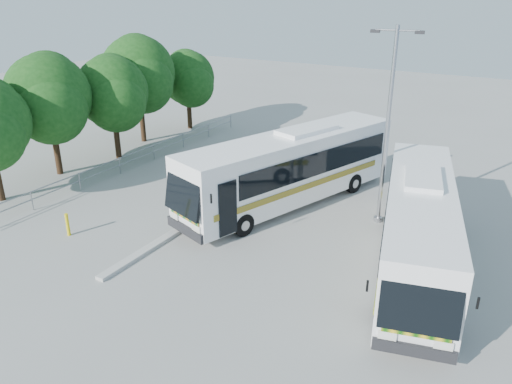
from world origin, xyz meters
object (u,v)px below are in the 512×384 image
Objects in this scene: tree_far_b at (49,97)px; tree_far_e at (188,78)px; tree_far_d at (139,73)px; bollard at (68,225)px; lamppost at (388,120)px; tree_far_c at (113,92)px; coach_adjacent at (418,225)px; coach_main at (290,167)px.

tree_far_b is 1.17× the size of tree_far_e.
tree_far_d is 6.96× the size of bollard.
tree_far_b reaches higher than bollard.
lamppost is (18.46, -4.45, 0.06)m from tree_far_d.
tree_far_c is 20.29m from coach_adjacent.
coach_main is at bearing 12.22° from tree_far_b.
tree_far_c is at bearing 154.71° from coach_adjacent.
lamppost is at bearing -13.54° from tree_far_d.
coach_main is (12.71, -0.95, -2.30)m from tree_far_c.
tree_far_e is at bearing 110.18° from bollard.
tree_far_d is at bearing -98.63° from tree_far_e.
coach_adjacent is (19.73, -4.04, -2.45)m from tree_far_c.
tree_far_c is (0.89, 3.90, -0.31)m from tree_far_b.
tree_far_e is at bearing 135.12° from coach_adjacent.
tree_far_b is 0.58× the size of coach_adjacent.
tree_far_c reaches higher than tree_far_e.
tree_far_e is (0.39, 12.10, -0.68)m from tree_far_b.
bollard is (-11.42, -8.34, -4.35)m from lamppost.
tree_far_b is 7.61m from tree_far_d.
coach_main is at bearing -34.70° from tree_far_e.
lamppost is at bearing -2.47° from tree_far_c.
coach_adjacent is at bearing -63.24° from lamppost.
coach_adjacent is at bearing -5.06° from coach_main.
coach_adjacent is at bearing -31.16° from tree_far_e.
tree_far_e is at bearing 88.17° from tree_far_b.
tree_far_e is at bearing 143.28° from lamppost.
bollard is (7.04, -12.79, -4.29)m from tree_far_d.
tree_far_c is at bearing 77.09° from tree_far_b.
lamppost reaches higher than tree_far_d.
lamppost is at bearing -26.71° from tree_far_e.
tree_far_e is at bearing 93.54° from tree_far_c.
coach_main is 7.67m from coach_adjacent.
tree_far_c is at bearing 122.76° from bollard.
tree_far_d is 0.83× the size of lamppost.
lamppost is at bearing 36.14° from bollard.
bollard is (5.85, -9.09, -3.73)m from tree_far_c.
tree_far_b is at bearing 142.42° from bollard.
bollard is at bearing -111.51° from coach_main.
tree_far_d reaches higher than tree_far_e.
tree_far_d is 14.94m from coach_main.
lamppost is at bearing 21.26° from coach_main.
bollard is at bearing -57.24° from tree_far_c.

